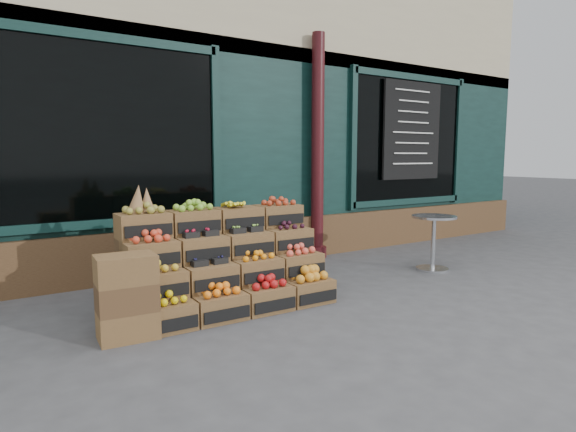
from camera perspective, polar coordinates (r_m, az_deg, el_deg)
ground at (r=4.87m, az=6.63°, el=-10.68°), size 60.00×60.00×0.00m
shop_facade at (r=9.20m, az=-14.56°, el=12.59°), size 12.00×6.24×4.80m
crate_display at (r=4.87m, az=-7.53°, el=-6.07°), size 1.97×0.99×1.22m
spare_crates at (r=4.17m, az=-18.55°, el=-9.09°), size 0.49×0.35×0.70m
bistro_table at (r=6.54m, az=16.85°, el=-2.31°), size 0.57×0.57×0.72m
shopkeeper at (r=6.53m, az=-23.58°, el=2.78°), size 0.82×0.59×2.12m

